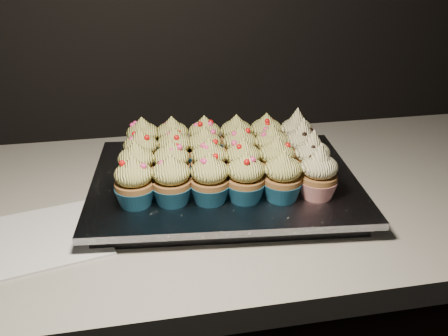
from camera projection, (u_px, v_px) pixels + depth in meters
The scene contains 28 objects.
worktop at pixel (199, 201), 0.91m from camera, with size 2.44×0.64×0.04m, color beige.
napkin at pixel (46, 237), 0.77m from camera, with size 0.18×0.18×0.00m, color white.
baking_tray at pixel (224, 188), 0.89m from camera, with size 0.43×0.33×0.02m, color black.
foil_lining at pixel (224, 179), 0.89m from camera, with size 0.46×0.36×0.01m, color silver.
cupcake_0 at pixel (134, 183), 0.78m from camera, with size 0.06×0.06×0.08m.
cupcake_1 at pixel (172, 181), 0.78m from camera, with size 0.06×0.06×0.08m.
cupcake_2 at pixel (210, 180), 0.79m from camera, with size 0.06×0.06×0.08m.
cupcake_3 at pixel (246, 178), 0.79m from camera, with size 0.06×0.06×0.08m.
cupcake_4 at pixel (283, 178), 0.79m from camera, with size 0.06×0.06×0.08m.
cupcake_5 at pixel (319, 174), 0.80m from camera, with size 0.06×0.06×0.10m.
cupcake_6 at pixel (137, 167), 0.83m from camera, with size 0.06×0.06×0.08m.
cupcake_7 at pixel (172, 166), 0.84m from camera, with size 0.06×0.06×0.08m.
cupcake_8 at pixel (209, 164), 0.84m from camera, with size 0.06×0.06×0.08m.
cupcake_9 at pixel (243, 163), 0.84m from camera, with size 0.06×0.06×0.08m.
cupcake_10 at pixel (276, 162), 0.85m from camera, with size 0.06×0.06×0.08m.
cupcake_11 at pixel (312, 160), 0.85m from camera, with size 0.06×0.06×0.10m.
cupcake_12 at pixel (141, 153), 0.88m from camera, with size 0.06×0.06×0.08m.
cupcake_13 at pixel (175, 151), 0.89m from camera, with size 0.06×0.06×0.08m.
cupcake_14 at pixel (205, 150), 0.89m from camera, with size 0.06×0.06×0.08m.
cupcake_15 at pixel (240, 149), 0.90m from camera, with size 0.06×0.06×0.08m.
cupcake_16 at pixel (271, 149), 0.90m from camera, with size 0.06×0.06×0.08m.
cupcake_17 at pixel (302, 146), 0.90m from camera, with size 0.06×0.06×0.10m.
cupcake_18 at pixel (143, 140), 0.94m from camera, with size 0.06×0.06×0.08m.
cupcake_19 at pixel (172, 140), 0.94m from camera, with size 0.06×0.06×0.08m.
cupcake_20 at pixel (205, 139), 0.94m from camera, with size 0.06×0.06×0.08m.
cupcake_21 at pixel (236, 138), 0.95m from camera, with size 0.06×0.06×0.08m.
cupcake_22 at pixel (266, 136), 0.96m from camera, with size 0.06×0.06×0.08m.
cupcake_23 at pixel (296, 135), 0.96m from camera, with size 0.06×0.06×0.10m.
Camera 1 is at (-0.11, 0.91, 1.32)m, focal length 40.00 mm.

